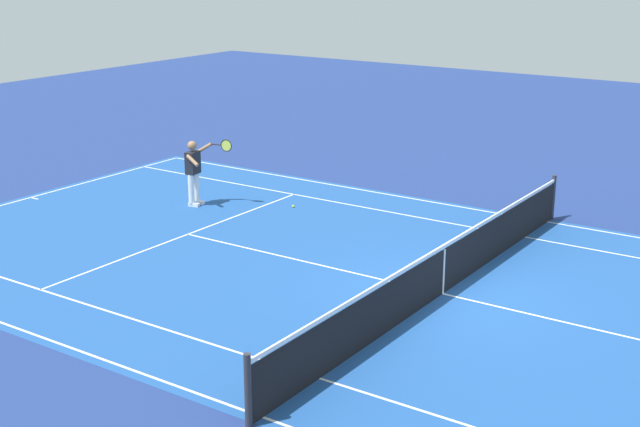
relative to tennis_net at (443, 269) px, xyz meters
name	(u,v)px	position (x,y,z in m)	size (l,w,h in m)	color
ground_plane	(442,294)	(0.00, 0.00, -0.49)	(60.00, 60.00, 0.00)	navy
court_slab	(442,294)	(0.00, 0.00, -0.49)	(24.20, 11.40, 0.00)	#1E4C93
court_line_markings	(442,294)	(0.00, 0.00, -0.49)	(23.85, 11.05, 0.01)	white
tennis_net	(443,269)	(0.00, 0.00, 0.00)	(0.10, 11.70, 1.08)	#2D2D33
tennis_player_near	(194,169)	(7.86, -1.90, 0.44)	(1.02, 0.83, 1.70)	white
tennis_ball	(293,206)	(5.69, -3.10, -0.46)	(0.07, 0.07, 0.07)	#CCE01E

